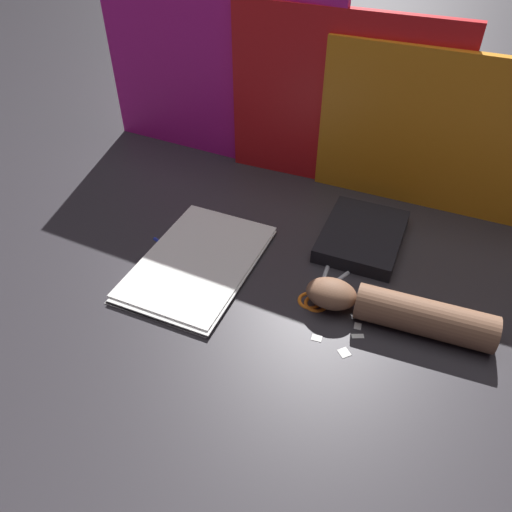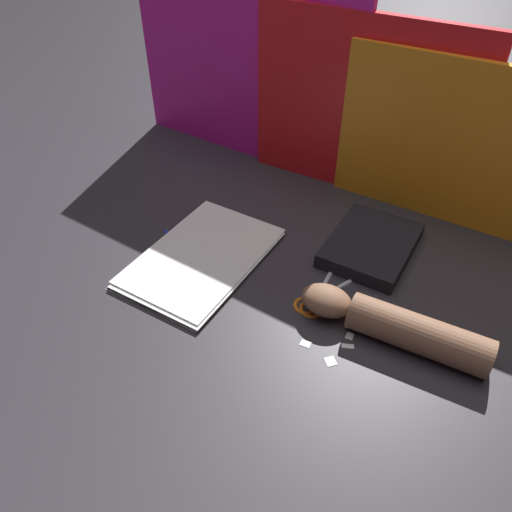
{
  "view_description": "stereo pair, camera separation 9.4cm",
  "coord_description": "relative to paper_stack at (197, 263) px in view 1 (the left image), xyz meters",
  "views": [
    {
      "loc": [
        0.3,
        -0.62,
        0.68
      ],
      "look_at": [
        -0.01,
        0.02,
        0.06
      ],
      "focal_mm": 35.0,
      "sensor_mm": 36.0,
      "label": 1
    },
    {
      "loc": [
        0.39,
        -0.58,
        0.68
      ],
      "look_at": [
        -0.01,
        0.02,
        0.06
      ],
      "focal_mm": 35.0,
      "sensor_mm": 36.0,
      "label": 2
    }
  ],
  "objects": [
    {
      "name": "paper_scrap_near",
      "position": [
        0.34,
        -0.08,
        -0.01
      ],
      "size": [
        0.03,
        0.03,
        0.0
      ],
      "color": "white",
      "rests_on": "ground_plane"
    },
    {
      "name": "hand_forearm",
      "position": [
        0.41,
        0.02,
        0.03
      ],
      "size": [
        0.34,
        0.1,
        0.07
      ],
      "color": "brown",
      "rests_on": "ground_plane"
    },
    {
      "name": "backdrop_panel_right",
      "position": [
        0.4,
        0.42,
        0.17
      ],
      "size": [
        0.6,
        0.05,
        0.35
      ],
      "color": "orange",
      "rests_on": "ground_plane"
    },
    {
      "name": "paper_scrap_side",
      "position": [
        0.35,
        -0.04,
        -0.01
      ],
      "size": [
        0.02,
        0.02,
        0.0
      ],
      "color": "white",
      "rests_on": "ground_plane"
    },
    {
      "name": "book_closed",
      "position": [
        0.28,
        0.22,
        0.01
      ],
      "size": [
        0.17,
        0.22,
        0.03
      ],
      "color": "black",
      "rests_on": "ground_plane"
    },
    {
      "name": "paper_stack",
      "position": [
        0.0,
        0.0,
        0.0
      ],
      "size": [
        0.24,
        0.34,
        0.01
      ],
      "color": "white",
      "rests_on": "ground_plane"
    },
    {
      "name": "backdrop_panel_center",
      "position": [
        0.14,
        0.42,
        0.2
      ],
      "size": [
        0.52,
        0.05,
        0.4
      ],
      "color": "red",
      "rests_on": "ground_plane"
    },
    {
      "name": "paper_scrap_mid",
      "position": [
        0.29,
        -0.07,
        -0.01
      ],
      "size": [
        0.02,
        0.02,
        0.0
      ],
      "color": "white",
      "rests_on": "ground_plane"
    },
    {
      "name": "paper_scrap_far",
      "position": [
        0.34,
        -0.02,
        -0.01
      ],
      "size": [
        0.02,
        0.02,
        0.0
      ],
      "color": "white",
      "rests_on": "ground_plane"
    },
    {
      "name": "scissors",
      "position": [
        0.25,
        0.03,
        -0.0
      ],
      "size": [
        0.07,
        0.14,
        0.01
      ],
      "color": "silver",
      "rests_on": "ground_plane"
    },
    {
      "name": "pen",
      "position": [
        -0.07,
        0.02,
        -0.0
      ],
      "size": [
        0.12,
        0.04,
        0.01
      ],
      "color": "#2333B2",
      "rests_on": "ground_plane"
    },
    {
      "name": "ground_plane",
      "position": [
        0.14,
        -0.0,
        -0.01
      ],
      "size": [
        6.0,
        6.0,
        0.0
      ],
      "primitive_type": "plane",
      "color": "#2D2B30"
    },
    {
      "name": "backdrop_panel_left",
      "position": [
        -0.18,
        0.42,
        0.22
      ],
      "size": [
        0.63,
        0.02,
        0.46
      ],
      "color": "#D81E9E",
      "rests_on": "ground_plane"
    }
  ]
}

